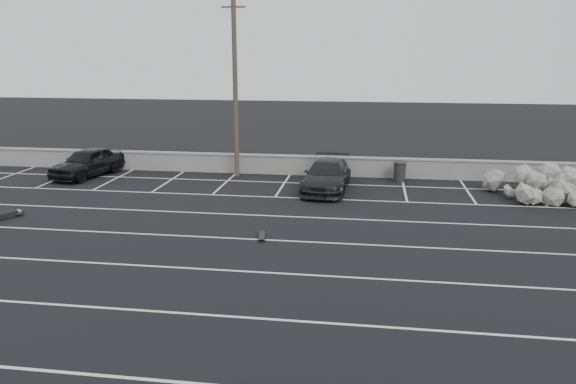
% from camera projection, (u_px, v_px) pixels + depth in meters
% --- Properties ---
extents(ground, '(120.00, 120.00, 0.00)m').
position_uv_depth(ground, '(195.00, 269.00, 17.42)').
color(ground, black).
rests_on(ground, ground).
extents(seawall, '(50.00, 0.45, 1.06)m').
position_uv_depth(seawall, '(272.00, 164.00, 30.72)').
color(seawall, gray).
rests_on(seawall, ground).
extents(stall_lines, '(36.00, 20.05, 0.01)m').
position_uv_depth(stall_lines, '(228.00, 226.00, 21.66)').
color(stall_lines, silver).
rests_on(stall_lines, ground).
extents(car_left, '(2.85, 4.82, 1.54)m').
position_uv_depth(car_left, '(87.00, 162.00, 30.04)').
color(car_left, black).
rests_on(car_left, ground).
extents(car_right, '(2.30, 5.12, 1.46)m').
position_uv_depth(car_right, '(327.00, 175.00, 27.06)').
color(car_right, black).
rests_on(car_right, ground).
extents(utility_pole, '(1.24, 0.25, 9.33)m').
position_uv_depth(utility_pole, '(235.00, 87.00, 29.18)').
color(utility_pole, '#4C4238').
rests_on(utility_pole, ground).
extents(trash_bin, '(0.85, 0.85, 1.03)m').
position_uv_depth(trash_bin, '(400.00, 172.00, 28.87)').
color(trash_bin, black).
rests_on(trash_bin, ground).
extents(riprap_pile, '(4.68, 3.49, 1.31)m').
position_uv_depth(riprap_pile, '(551.00, 190.00, 25.30)').
color(riprap_pile, '#A9A79E').
rests_on(riprap_pile, ground).
extents(person, '(2.69, 3.04, 0.47)m').
position_uv_depth(person, '(7.00, 212.00, 22.70)').
color(person, black).
rests_on(person, ground).
extents(skateboard, '(0.36, 0.87, 0.10)m').
position_uv_depth(skateboard, '(262.00, 236.00, 20.23)').
color(skateboard, black).
rests_on(skateboard, ground).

